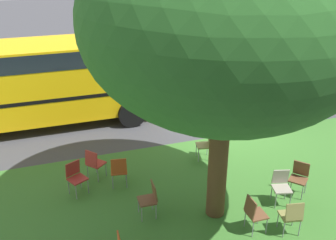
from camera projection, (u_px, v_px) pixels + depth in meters
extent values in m
plane|color=#424247|center=(231.00, 132.00, 13.17)|extent=(80.00, 80.00, 0.00)
cube|color=#3D752D|center=(285.00, 181.00, 10.41)|extent=(48.00, 6.00, 0.01)
cylinder|color=brown|center=(218.00, 155.00, 8.50)|extent=(0.44, 0.44, 3.17)
ellipsoid|color=#2D6B28|center=(227.00, 20.00, 7.27)|extent=(5.74, 5.74, 4.24)
cube|color=olive|center=(203.00, 145.00, 11.33)|extent=(0.48, 0.49, 0.04)
cube|color=olive|center=(210.00, 138.00, 11.25)|extent=(0.16, 0.41, 0.40)
cylinder|color=gray|center=(196.00, 149.00, 11.57)|extent=(0.02, 0.02, 0.42)
cylinder|color=gray|center=(199.00, 155.00, 11.24)|extent=(0.02, 0.02, 0.42)
cylinder|color=gray|center=(207.00, 149.00, 11.61)|extent=(0.02, 0.02, 0.42)
cylinder|color=gray|center=(210.00, 155.00, 11.28)|extent=(0.02, 0.02, 0.42)
cube|color=#B7332D|center=(96.00, 163.00, 10.39)|extent=(0.58, 0.58, 0.04)
cube|color=#B7332D|center=(91.00, 159.00, 10.15)|extent=(0.32, 0.36, 0.40)
cylinder|color=gray|center=(106.00, 170.00, 10.53)|extent=(0.02, 0.02, 0.42)
cylinder|color=gray|center=(96.00, 166.00, 10.70)|extent=(0.02, 0.02, 0.42)
cylinder|color=gray|center=(98.00, 175.00, 10.26)|extent=(0.02, 0.02, 0.42)
cylinder|color=gray|center=(88.00, 172.00, 10.43)|extent=(0.02, 0.02, 0.42)
cube|color=brown|center=(257.00, 214.00, 8.42)|extent=(0.40, 0.42, 0.04)
cube|color=brown|center=(250.00, 207.00, 8.27)|extent=(0.09, 0.40, 0.40)
cylinder|color=gray|center=(267.00, 226.00, 8.40)|extent=(0.02, 0.02, 0.42)
cylinder|color=gray|center=(258.00, 216.00, 8.72)|extent=(0.02, 0.02, 0.42)
cylinder|color=gray|center=(253.00, 229.00, 8.31)|extent=(0.02, 0.02, 0.42)
cylinder|color=gray|center=(245.00, 219.00, 8.62)|extent=(0.02, 0.02, 0.42)
cube|color=brown|center=(147.00, 200.00, 8.88)|extent=(0.42, 0.43, 0.04)
cube|color=brown|center=(154.00, 191.00, 8.82)|extent=(0.10, 0.40, 0.40)
cylinder|color=gray|center=(138.00, 205.00, 9.08)|extent=(0.02, 0.02, 0.42)
cylinder|color=gray|center=(142.00, 214.00, 8.77)|extent=(0.02, 0.02, 0.42)
cylinder|color=gray|center=(152.00, 203.00, 9.17)|extent=(0.02, 0.02, 0.42)
cylinder|color=gray|center=(156.00, 212.00, 8.86)|extent=(0.02, 0.02, 0.42)
cube|color=#ADA393|center=(282.00, 189.00, 9.30)|extent=(0.51, 0.49, 0.04)
cube|color=#ADA393|center=(281.00, 176.00, 9.36)|extent=(0.41, 0.19, 0.40)
cylinder|color=gray|center=(276.00, 201.00, 9.23)|extent=(0.02, 0.02, 0.42)
cylinder|color=gray|center=(290.00, 200.00, 9.25)|extent=(0.02, 0.02, 0.42)
cylinder|color=gray|center=(271.00, 193.00, 9.54)|extent=(0.02, 0.02, 0.42)
cylinder|color=gray|center=(285.00, 192.00, 9.56)|extent=(0.02, 0.02, 0.42)
cube|color=#B7332D|center=(78.00, 179.00, 9.69)|extent=(0.56, 0.55, 0.04)
cube|color=#B7332D|center=(73.00, 168.00, 9.70)|extent=(0.39, 0.26, 0.40)
cylinder|color=gray|center=(76.00, 192.00, 9.56)|extent=(0.02, 0.02, 0.42)
cylinder|color=gray|center=(88.00, 186.00, 9.79)|extent=(0.02, 0.02, 0.42)
cylinder|color=gray|center=(69.00, 187.00, 9.77)|extent=(0.02, 0.02, 0.42)
cylinder|color=gray|center=(81.00, 181.00, 10.01)|extent=(0.02, 0.02, 0.42)
cube|color=brown|center=(298.00, 180.00, 9.66)|extent=(0.58, 0.58, 0.04)
cube|color=brown|center=(301.00, 168.00, 9.70)|extent=(0.32, 0.36, 0.40)
cylinder|color=gray|center=(288.00, 188.00, 9.71)|extent=(0.02, 0.02, 0.42)
cylinder|color=gray|center=(302.00, 193.00, 9.54)|extent=(0.02, 0.02, 0.42)
cylinder|color=gray|center=(292.00, 182.00, 9.97)|extent=(0.02, 0.02, 0.42)
cylinder|color=gray|center=(306.00, 186.00, 9.80)|extent=(0.02, 0.02, 0.42)
cube|color=olive|center=(290.00, 216.00, 8.37)|extent=(0.49, 0.47, 0.04)
cube|color=olive|center=(295.00, 212.00, 8.11)|extent=(0.41, 0.16, 0.40)
cylinder|color=gray|center=(293.00, 218.00, 8.64)|extent=(0.02, 0.02, 0.42)
cylinder|color=gray|center=(278.00, 220.00, 8.60)|extent=(0.02, 0.02, 0.42)
cylinder|color=gray|center=(300.00, 228.00, 8.34)|extent=(0.02, 0.02, 0.42)
cylinder|color=gray|center=(284.00, 230.00, 8.30)|extent=(0.02, 0.02, 0.42)
cube|color=#C64C1E|center=(119.00, 171.00, 10.05)|extent=(0.48, 0.46, 0.04)
cube|color=#C64C1E|center=(119.00, 166.00, 9.79)|extent=(0.41, 0.15, 0.40)
cylinder|color=gray|center=(126.00, 174.00, 10.33)|extent=(0.02, 0.02, 0.42)
cylinder|color=gray|center=(112.00, 175.00, 10.27)|extent=(0.02, 0.02, 0.42)
cylinder|color=gray|center=(127.00, 181.00, 10.02)|extent=(0.02, 0.02, 0.42)
cylinder|color=gray|center=(113.00, 182.00, 9.97)|extent=(0.02, 0.02, 0.42)
cube|color=black|center=(278.00, 89.00, 15.12)|extent=(3.70, 1.64, 0.76)
cube|color=#1E232B|center=(284.00, 73.00, 14.89)|extent=(1.90, 1.44, 0.64)
cylinder|color=black|center=(258.00, 110.00, 14.12)|extent=(0.60, 0.18, 0.60)
cylinder|color=black|center=(236.00, 94.00, 15.62)|extent=(0.60, 0.18, 0.60)
cylinder|color=black|center=(321.00, 101.00, 14.93)|extent=(0.60, 0.18, 0.60)
cylinder|color=black|center=(294.00, 87.00, 16.43)|extent=(0.60, 0.18, 0.60)
cube|color=yellow|center=(6.00, 83.00, 12.82)|extent=(10.40, 2.44, 2.50)
cube|color=black|center=(7.00, 93.00, 12.97)|extent=(10.30, 2.46, 0.12)
cube|color=black|center=(1.00, 57.00, 12.45)|extent=(10.30, 2.46, 0.56)
cylinder|color=black|center=(132.00, 114.00, 13.37)|extent=(0.96, 0.28, 0.96)
cylinder|color=black|center=(117.00, 90.00, 15.54)|extent=(0.96, 0.28, 0.96)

